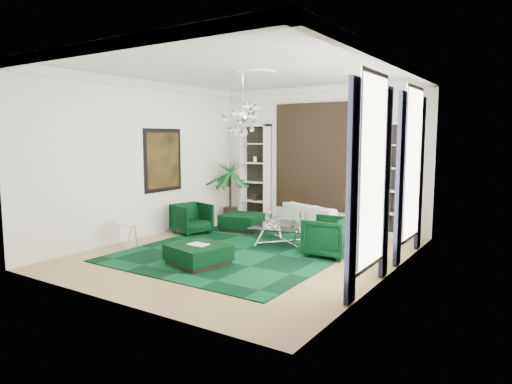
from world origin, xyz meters
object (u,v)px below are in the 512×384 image
Objects in this scene: armchair_right at (328,237)px; side_table at (129,235)px; palm at (230,181)px; sofa at (317,217)px; armchair_left at (192,219)px; ottoman_side at (243,222)px; ottoman_front at (199,255)px; coffee_table at (286,235)px.

armchair_right is 4.36m from side_table.
side_table is at bearing -88.78° from palm.
palm is at bearing 23.47° from sofa.
sofa is at bearing -153.33° from armchair_right.
ottoman_side is at bearing -24.44° from armchair_left.
armchair_left is (-2.49, -2.12, 0.04)m from sofa.
armchair_right is at bearing 46.98° from ottoman_front.
ottoman_front is at bearing -70.06° from ottoman_side.
armchair_right is 3.18m from ottoman_side.
palm is (-2.88, 1.78, 0.93)m from coffee_table.
palm reaches higher than ottoman_side.
side_table is (-2.19, 0.23, 0.08)m from ottoman_front.
palm is (-1.14, 1.02, 0.94)m from ottoman_side.
sofa is 1.88m from coffee_table.
ottoman_front is 0.42× the size of palm.
coffee_table is at bearing 37.28° from side_table.
ottoman_side is at bearing 69.84° from side_table.
coffee_table is (0.11, -1.87, -0.12)m from sofa.
sofa is 2.64m from armchair_right.
ottoman_side is 0.42× the size of palm.
ottoman_side is 1.80m from palm.
coffee_table is at bearing -112.25° from armchair_right.
armchair_right is 2.67m from ottoman_front.
palm reaches higher than coffee_table.
ottoman_side is (-2.94, 1.18, -0.19)m from armchair_right.
ottoman_front is at bearing 104.97° from sofa.
palm is at bearing 118.83° from ottoman_front.
side_table is at bearing -142.72° from coffee_table.
ottoman_front is at bearing -120.59° from armchair_left.
armchair_right is at bearing -18.84° from coffee_table.
armchair_right is (1.32, -2.28, 0.06)m from sofa.
armchair_left is at bearing 83.99° from side_table.
coffee_table reaches higher than ottoman_front.
side_table is (-0.20, -1.87, -0.11)m from armchair_left.
ottoman_side is at bearing -115.19° from armchair_right.
palm is at bearing 91.22° from side_table.
coffee_table is at bearing 75.70° from ottoman_front.
ottoman_side is 1.70× the size of side_table.
armchair_right is at bearing -21.79° from ottoman_side.
ottoman_front is (-0.60, -2.36, -0.03)m from coffee_table.
sofa is 2.77× the size of armchair_left.
armchair_right is at bearing 141.66° from sofa.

